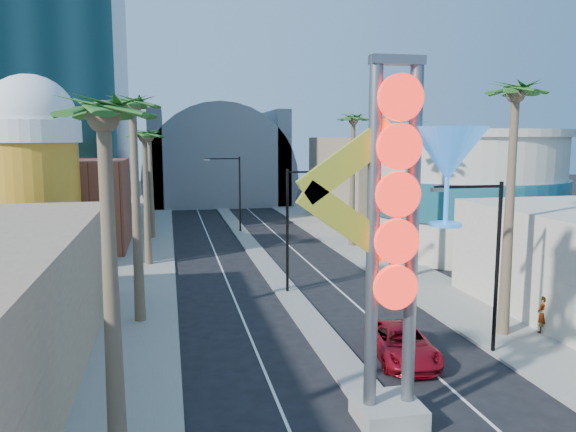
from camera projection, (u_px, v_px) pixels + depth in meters
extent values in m
cube|color=gray|center=(145.00, 252.00, 48.70)|extent=(5.00, 100.00, 0.15)
cube|color=gray|center=(353.00, 244.00, 52.64)|extent=(5.00, 100.00, 0.15)
cube|color=gray|center=(248.00, 242.00, 53.58)|extent=(1.60, 84.00, 0.15)
cube|color=brown|center=(69.00, 205.00, 49.72)|extent=(10.00, 10.00, 8.00)
cube|color=#957960|center=(371.00, 180.00, 65.89)|extent=(10.00, 20.00, 10.00)
cylinder|color=orange|center=(36.00, 205.00, 41.63)|extent=(6.40, 6.40, 10.00)
cylinder|color=white|center=(31.00, 131.00, 40.89)|extent=(7.00, 7.00, 1.60)
sphere|color=white|center=(30.00, 120.00, 40.78)|extent=(6.60, 6.60, 6.60)
cylinder|color=beige|center=(465.00, 195.00, 48.87)|extent=(16.00, 16.00, 10.00)
cylinder|color=teal|center=(465.00, 195.00, 48.87)|extent=(16.60, 16.60, 3.00)
cylinder|color=beige|center=(468.00, 134.00, 48.14)|extent=(16.60, 16.60, 0.60)
cylinder|color=slate|center=(217.00, 177.00, 85.97)|extent=(22.00, 16.00, 22.00)
cube|color=slate|center=(156.00, 158.00, 83.69)|extent=(2.00, 16.00, 14.00)
cube|color=slate|center=(275.00, 157.00, 87.41)|extent=(2.00, 16.00, 14.00)
cube|color=gray|center=(388.00, 412.00, 19.63)|extent=(2.20, 2.20, 0.80)
cylinder|color=slate|center=(373.00, 242.00, 18.64)|extent=(0.44, 0.44, 12.00)
cylinder|color=slate|center=(412.00, 240.00, 18.93)|extent=(0.44, 0.44, 12.00)
cube|color=slate|center=(397.00, 60.00, 17.98)|extent=(1.80, 0.50, 0.30)
cylinder|color=red|center=(401.00, 97.00, 17.80)|extent=(1.50, 0.25, 1.50)
cylinder|color=red|center=(399.00, 147.00, 18.02)|extent=(1.50, 0.25, 1.50)
cylinder|color=red|center=(398.00, 194.00, 18.23)|extent=(1.50, 0.25, 1.50)
cylinder|color=red|center=(397.00, 241.00, 18.44)|extent=(1.50, 0.25, 1.50)
cylinder|color=red|center=(396.00, 287.00, 18.66)|extent=(1.50, 0.25, 1.50)
cube|color=yellow|center=(348.00, 161.00, 18.09)|extent=(3.47, 0.25, 2.80)
cube|color=yellow|center=(347.00, 222.00, 18.36)|extent=(3.47, 0.25, 2.80)
cone|color=#2A81EE|center=(448.00, 154.00, 18.78)|extent=(2.60, 2.60, 1.80)
cylinder|color=#2A81EE|center=(446.00, 201.00, 19.00)|extent=(0.16, 0.16, 1.60)
cylinder|color=#2A81EE|center=(445.00, 224.00, 19.11)|extent=(1.10, 1.10, 0.12)
cylinder|color=black|center=(287.00, 232.00, 35.60)|extent=(0.18, 0.18, 8.00)
cube|color=black|center=(315.00, 172.00, 35.45)|extent=(3.60, 0.12, 0.12)
cube|color=slate|center=(339.00, 173.00, 35.79)|extent=(0.60, 0.25, 0.18)
cylinder|color=black|center=(240.00, 195.00, 58.85)|extent=(0.18, 0.18, 8.00)
cube|color=black|center=(222.00, 159.00, 57.95)|extent=(3.60, 0.12, 0.12)
cube|color=slate|center=(207.00, 160.00, 57.63)|extent=(0.60, 0.25, 0.18)
cylinder|color=black|center=(497.00, 269.00, 25.47)|extent=(0.18, 0.18, 8.00)
cube|color=black|center=(468.00, 187.00, 24.61)|extent=(3.24, 0.12, 0.12)
cube|color=slate|center=(438.00, 190.00, 24.32)|extent=(0.60, 0.25, 0.18)
cylinder|color=brown|center=(112.00, 302.00, 16.13)|extent=(0.40, 0.40, 10.50)
sphere|color=#224717|center=(103.00, 117.00, 15.41)|extent=(2.40, 2.40, 2.40)
cylinder|color=brown|center=(137.00, 218.00, 29.62)|extent=(0.40, 0.40, 11.50)
sphere|color=#224717|center=(132.00, 107.00, 28.83)|extent=(2.40, 2.40, 2.40)
cylinder|color=brown|center=(147.00, 202.00, 43.29)|extent=(0.40, 0.40, 10.00)
sphere|color=#224717|center=(144.00, 137.00, 42.60)|extent=(2.40, 2.40, 2.40)
cylinder|color=brown|center=(151.00, 189.00, 54.91)|extent=(0.40, 0.40, 10.00)
sphere|color=#224717|center=(149.00, 137.00, 54.22)|extent=(2.40, 2.40, 2.40)
cylinder|color=brown|center=(509.00, 219.00, 27.50)|extent=(0.40, 0.40, 12.00)
sphere|color=#224717|center=(516.00, 94.00, 26.67)|extent=(2.40, 2.40, 2.40)
cylinder|color=brown|center=(407.00, 205.00, 39.23)|extent=(0.40, 0.40, 10.50)
sphere|color=#224717|center=(409.00, 129.00, 38.50)|extent=(2.40, 2.40, 2.40)
cylinder|color=brown|center=(352.00, 184.00, 50.78)|extent=(0.40, 0.40, 11.50)
sphere|color=#224717|center=(353.00, 120.00, 49.99)|extent=(2.40, 2.40, 2.40)
imported|color=maroon|center=(402.00, 343.00, 25.27)|extent=(3.12, 5.64, 1.49)
imported|color=gray|center=(542.00, 314.00, 28.31)|extent=(0.82, 0.70, 1.89)
imported|color=gray|center=(390.00, 259.00, 41.01)|extent=(1.05, 0.88, 1.92)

